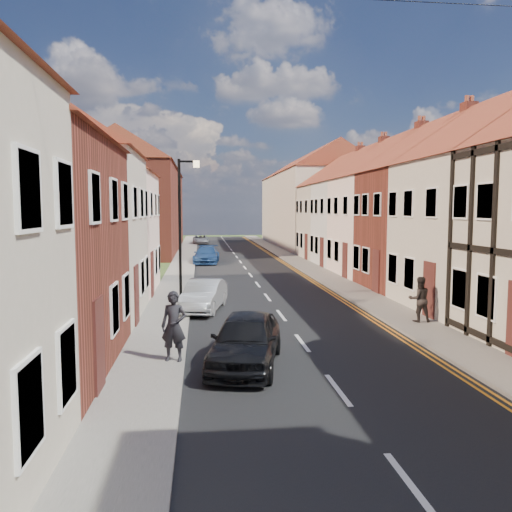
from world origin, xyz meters
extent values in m
cube|color=black|center=(0.00, 30.00, 0.01)|extent=(7.00, 90.00, 0.02)
cube|color=gray|center=(-4.40, 30.00, 0.06)|extent=(1.80, 90.00, 0.12)
cube|color=gray|center=(4.40, 30.00, 0.06)|extent=(1.80, 90.00, 0.12)
cube|color=beige|center=(9.30, 18.10, 3.00)|extent=(8.00, 5.80, 6.00)
cube|color=maroon|center=(9.30, 23.50, 3.00)|extent=(8.00, 5.00, 6.00)
cube|color=maroon|center=(9.30, 21.60, 8.20)|extent=(0.60, 0.60, 1.60)
cube|color=beige|center=(9.30, 28.90, 3.00)|extent=(8.00, 5.80, 6.00)
cube|color=maroon|center=(9.30, 26.60, 8.20)|extent=(0.60, 0.60, 1.60)
cube|color=silver|center=(9.30, 34.30, 3.00)|extent=(8.00, 5.00, 6.00)
cube|color=maroon|center=(9.30, 32.40, 8.20)|extent=(0.60, 0.60, 1.60)
cube|color=beige|center=(9.30, 39.70, 3.00)|extent=(8.00, 5.80, 6.00)
cube|color=maroon|center=(9.30, 37.40, 8.20)|extent=(0.60, 0.60, 1.60)
cube|color=beige|center=(-9.30, 18.05, 3.05)|extent=(8.00, 5.50, 6.10)
cube|color=beige|center=(-9.30, 23.85, 2.90)|extent=(8.00, 6.10, 5.80)
cube|color=maroon|center=(-9.30, 21.40, 8.00)|extent=(0.60, 0.60, 1.60)
cube|color=beige|center=(9.30, 55.00, 4.00)|extent=(8.00, 24.00, 8.00)
cube|color=maroon|center=(-9.30, 50.00, 4.00)|extent=(8.00, 24.00, 8.00)
cylinder|color=black|center=(-3.90, 20.00, 3.12)|extent=(0.12, 0.12, 6.00)
cube|color=black|center=(-3.55, 20.00, 6.02)|extent=(0.70, 0.08, 0.08)
cube|color=#FFD899|center=(-3.20, 20.00, 5.92)|extent=(0.25, 0.15, 0.28)
imported|color=black|center=(-1.91, 11.97, 0.70)|extent=(2.53, 4.37, 1.40)
imported|color=#A3A8AB|center=(-2.95, 19.32, 0.62)|extent=(2.11, 3.97, 1.24)
imported|color=navy|center=(-2.64, 37.34, 0.65)|extent=(2.19, 4.61, 1.30)
imported|color=#9FA2A6|center=(-3.08, 58.71, 0.56)|extent=(1.95, 4.06, 1.11)
imported|color=black|center=(-3.77, 12.28, 1.04)|extent=(0.76, 0.59, 1.84)
imported|color=black|center=(4.61, 15.97, 0.92)|extent=(0.82, 0.66, 1.60)
camera|label=1|loc=(-3.04, -0.66, 4.06)|focal=35.00mm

